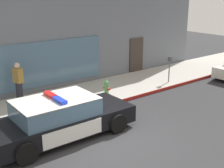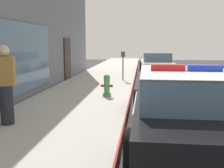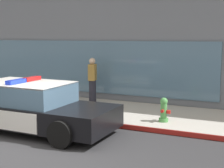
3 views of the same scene
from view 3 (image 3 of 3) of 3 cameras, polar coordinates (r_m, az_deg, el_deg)
ground at (r=8.28m, az=-12.91°, el=-10.84°), size 48.00×48.00×0.00m
sidewalk at (r=11.59m, az=-0.57°, el=-4.73°), size 48.00×3.18×0.15m
curb_red_paint at (r=10.21m, az=-4.46°, el=-6.55°), size 28.80×0.04×0.14m
storefront_building at (r=18.48m, az=8.01°, el=10.84°), size 22.56×11.73×7.08m
police_cruiser at (r=9.76m, az=-14.16°, el=-3.82°), size 5.00×2.12×1.49m
fire_hydrant at (r=9.97m, az=8.96°, el=-4.47°), size 0.34×0.39×0.73m
pedestrian_on_sidewalk at (r=12.72m, az=-3.40°, el=0.71°), size 0.35×0.45×1.71m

